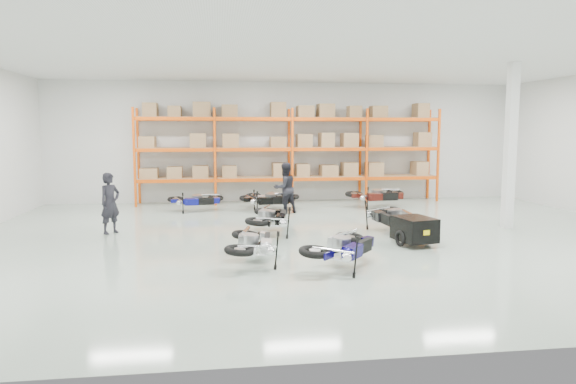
{
  "coord_description": "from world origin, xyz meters",
  "views": [
    {
      "loc": [
        -2.67,
        -12.54,
        2.65
      ],
      "look_at": [
        -0.91,
        0.48,
        1.1
      ],
      "focal_mm": 32.0,
      "sensor_mm": 36.0,
      "label": 1
    }
  ],
  "objects": [
    {
      "name": "room",
      "position": [
        0.0,
        0.0,
        2.25
      ],
      "size": [
        18.0,
        18.0,
        18.0
      ],
      "color": "#A6B8A8",
      "rests_on": "ground"
    },
    {
      "name": "pallet_rack",
      "position": [
        -0.0,
        6.45,
        2.26
      ],
      "size": [
        11.28,
        0.98,
        3.62
      ],
      "color": "#E9510C",
      "rests_on": "ground"
    },
    {
      "name": "structural_column",
      "position": [
        5.2,
        0.5,
        2.25
      ],
      "size": [
        0.25,
        0.25,
        4.5
      ],
      "primitive_type": "cube",
      "color": "white",
      "rests_on": "ground"
    },
    {
      "name": "moto_blue_centre",
      "position": [
        -0.29,
        -3.02,
        0.55
      ],
      "size": [
        1.83,
        1.94,
        1.16
      ],
      "primitive_type": null,
      "rotation": [
        0.0,
        -0.09,
        2.44
      ],
      "color": "#0B0748",
      "rests_on": "ground"
    },
    {
      "name": "moto_silver_left",
      "position": [
        -2.0,
        -2.4,
        0.53
      ],
      "size": [
        1.07,
        1.83,
        1.13
      ],
      "primitive_type": null,
      "rotation": [
        0.0,
        -0.09,
        3.02
      ],
      "color": "silver",
      "rests_on": "ground"
    },
    {
      "name": "moto_black_far_left",
      "position": [
        -1.36,
        0.49,
        0.56
      ],
      "size": [
        1.29,
        2.0,
        1.19
      ],
      "primitive_type": null,
      "rotation": [
        0.0,
        -0.09,
        2.92
      ],
      "color": "black",
      "rests_on": "ground"
    },
    {
      "name": "moto_touring_right",
      "position": [
        1.83,
        0.31,
        0.56
      ],
      "size": [
        1.03,
        1.9,
        1.2
      ],
      "primitive_type": null,
      "rotation": [
        0.0,
        -0.09,
        0.06
      ],
      "color": "black",
      "rests_on": "ground"
    },
    {
      "name": "trailer",
      "position": [
        1.83,
        -1.29,
        0.39
      ],
      "size": [
        0.93,
        1.63,
        0.66
      ],
      "rotation": [
        0.0,
        0.0,
        0.21
      ],
      "color": "black",
      "rests_on": "ground"
    },
    {
      "name": "moto_back_a",
      "position": [
        -3.44,
        4.65,
        0.49
      ],
      "size": [
        1.67,
        0.94,
        1.03
      ],
      "primitive_type": null,
      "rotation": [
        0.0,
        -0.09,
        1.67
      ],
      "color": "navy",
      "rests_on": "ground"
    },
    {
      "name": "moto_back_b",
      "position": [
        -0.91,
        4.87,
        0.5
      ],
      "size": [
        1.82,
        1.34,
        1.06
      ],
      "primitive_type": null,
      "rotation": [
        0.0,
        -0.09,
        1.21
      ],
      "color": "#B5B9C0",
      "rests_on": "ground"
    },
    {
      "name": "moto_back_c",
      "position": [
        -1.01,
        4.4,
        0.52
      ],
      "size": [
        1.73,
        0.92,
        1.09
      ],
      "primitive_type": null,
      "rotation": [
        0.0,
        -0.09,
        1.62
      ],
      "color": "black",
      "rests_on": "ground"
    },
    {
      "name": "moto_back_d",
      "position": [
        2.8,
        4.69,
        0.56
      ],
      "size": [
        1.88,
        1.0,
        1.19
      ],
      "primitive_type": null,
      "rotation": [
        0.0,
        -0.09,
        1.62
      ],
      "color": "#43120D",
      "rests_on": "ground"
    },
    {
      "name": "person_left",
      "position": [
        -5.49,
        1.18,
        0.8
      ],
      "size": [
        0.67,
        0.69,
        1.59
      ],
      "primitive_type": "imported",
      "rotation": [
        0.0,
        0.0,
        0.85
      ],
      "color": "black",
      "rests_on": "ground"
    },
    {
      "name": "person_back",
      "position": [
        -0.55,
        3.89,
        0.82
      ],
      "size": [
        0.99,
        0.9,
        1.65
      ],
      "primitive_type": "imported",
      "rotation": [
        0.0,
        0.0,
        3.58
      ],
      "color": "black",
      "rests_on": "ground"
    }
  ]
}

